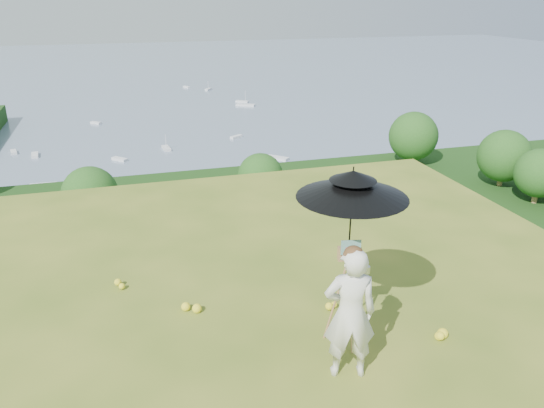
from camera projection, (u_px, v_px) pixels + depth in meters
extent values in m
plane|color=#4D681D|center=(184.00, 380.00, 6.03)|extent=(14.00, 14.00, 0.00)
cube|color=#0F390F|center=(153.00, 386.00, 47.99)|extent=(140.00, 56.00, 22.00)
cube|color=#675D52|center=(137.00, 258.00, 86.26)|extent=(170.00, 28.00, 8.00)
plane|color=slate|center=(117.00, 86.00, 232.66)|extent=(700.00, 700.00, 0.00)
imported|color=white|center=(350.00, 313.00, 5.85)|extent=(0.66, 0.52, 1.61)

